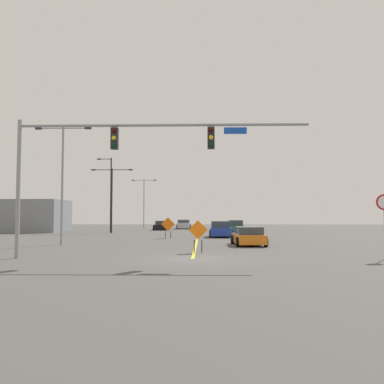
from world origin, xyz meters
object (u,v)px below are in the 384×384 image
construction_sign_right_shoulder (168,225)px  car_silver_approaching (184,224)px  street_lamp_near_right (112,194)px  car_green_far (235,227)px  street_lamp_near_left (144,199)px  construction_sign_median_near (198,232)px  car_black_near (162,226)px  car_orange_mid (248,236)px  street_lamp_mid_left (62,174)px  car_blue_passing (221,230)px  stop_sign (384,213)px  street_lamp_mid_right (110,191)px  traffic_signal_assembly (118,150)px

construction_sign_right_shoulder → car_silver_approaching: (0.23, 24.05, -0.51)m
street_lamp_near_right → car_green_far: 15.00m
street_lamp_near_right → street_lamp_near_left: street_lamp_near_left is taller
street_lamp_near_left → construction_sign_median_near: bearing=-77.7°
car_black_near → car_orange_mid: bearing=-72.3°
street_lamp_mid_left → car_black_near: size_ratio=1.94×
construction_sign_right_shoulder → car_blue_passing: 5.30m
construction_sign_median_near → car_green_far: construction_sign_median_near is taller
street_lamp_near_right → stop_sign: bearing=-53.6°
car_silver_approaching → stop_sign: bearing=-74.0°
street_lamp_near_right → car_green_far: street_lamp_near_right is taller
construction_sign_right_shoulder → street_lamp_mid_right: bearing=123.9°
street_lamp_mid_right → street_lamp_near_left: (1.37, 18.39, -0.11)m
construction_sign_median_near → car_black_near: bearing=99.4°
traffic_signal_assembly → street_lamp_near_right: 26.91m
construction_sign_median_near → car_black_near: 33.54m
traffic_signal_assembly → car_silver_approaching: bearing=88.2°
street_lamp_mid_left → car_silver_approaching: bearing=77.5°
car_silver_approaching → street_lamp_near_left: bearing=137.6°
traffic_signal_assembly → car_blue_passing: size_ratio=3.55×
car_black_near → street_lamp_mid_right: bearing=-125.3°
car_blue_passing → car_green_far: 10.33m
street_lamp_near_right → car_silver_approaching: street_lamp_near_right is taller
car_blue_passing → car_green_far: car_blue_passing is taller
traffic_signal_assembly → car_orange_mid: (7.27, 8.55, -4.63)m
car_black_near → car_blue_passing: bearing=-67.2°
car_green_far → stop_sign: bearing=-80.3°
stop_sign → construction_sign_right_shoulder: 20.09m
car_blue_passing → car_black_near: bearing=112.8°
car_orange_mid → construction_sign_median_near: bearing=-122.3°
car_green_far → traffic_signal_assembly: bearing=-105.4°
traffic_signal_assembly → car_black_near: (-1.59, 36.24, -4.65)m
stop_sign → street_lamp_mid_left: (-18.60, 8.43, 2.83)m
street_lamp_near_right → construction_sign_right_shoulder: 12.58m
construction_sign_median_near → car_orange_mid: 6.40m
street_lamp_mid_left → car_silver_approaching: street_lamp_mid_left is taller
traffic_signal_assembly → street_lamp_mid_left: 10.42m
street_lamp_mid_right → car_green_far: (15.02, 0.29, -4.23)m
construction_sign_right_shoulder → car_blue_passing: (4.79, 2.21, -0.48)m
street_lamp_mid_left → car_blue_passing: bearing=40.8°
car_blue_passing → street_lamp_near_left: bearing=112.2°
construction_sign_right_shoulder → car_silver_approaching: 24.06m
car_green_far → construction_sign_right_shoulder: bearing=-119.4°
street_lamp_near_right → construction_sign_right_shoulder: size_ratio=3.95×
street_lamp_mid_left → car_silver_approaching: size_ratio=2.19×
street_lamp_mid_right → car_silver_approaching: (8.32, 12.03, -4.24)m
car_blue_passing → traffic_signal_assembly: bearing=-107.3°
car_green_far → street_lamp_near_right: bearing=-169.5°
street_lamp_near_right → construction_sign_right_shoulder: (7.32, -9.68, -3.35)m
traffic_signal_assembly → street_lamp_mid_right: (-7.07, 28.49, -0.34)m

